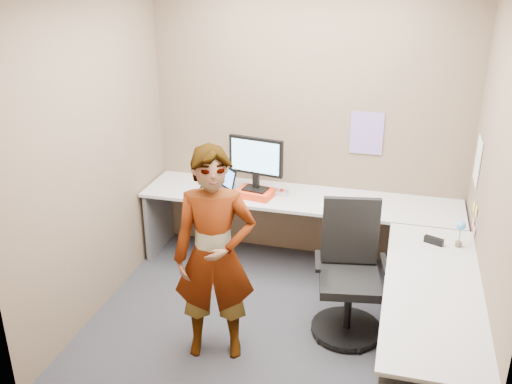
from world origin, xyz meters
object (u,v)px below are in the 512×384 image
(desk, at_px, (337,245))
(person, at_px, (215,256))
(monitor, at_px, (256,159))
(office_chair, at_px, (349,282))

(desk, relative_size, person, 1.82)
(desk, relative_size, monitor, 5.68)
(office_chair, bearing_deg, monitor, 130.15)
(desk, bearing_deg, office_chair, -65.16)
(monitor, relative_size, office_chair, 0.49)
(monitor, height_order, office_chair, monitor)
(office_chair, xyz_separation_m, person, (-0.92, -0.53, 0.38))
(person, bearing_deg, office_chair, 15.20)
(desk, bearing_deg, person, -133.46)
(office_chair, distance_m, person, 1.13)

